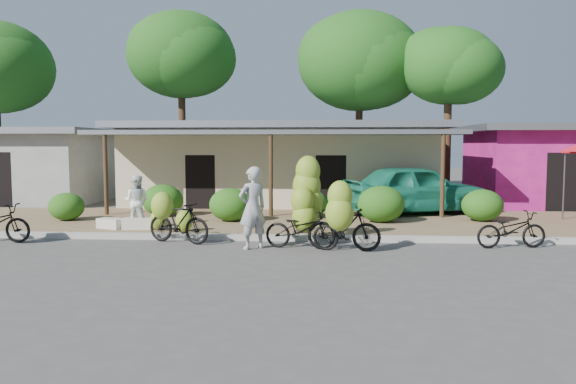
% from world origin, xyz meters
% --- Properties ---
extents(ground, '(100.00, 100.00, 0.00)m').
position_xyz_m(ground, '(0.00, 0.00, 0.00)').
color(ground, '#484543').
rests_on(ground, ground).
extents(sidewalk, '(60.00, 6.00, 0.12)m').
position_xyz_m(sidewalk, '(0.00, 5.00, 0.06)').
color(sidewalk, '#91714E').
rests_on(sidewalk, ground).
extents(curb, '(60.00, 0.25, 0.15)m').
position_xyz_m(curb, '(0.00, 2.00, 0.07)').
color(curb, '#A8A399').
rests_on(curb, ground).
extents(shop_main, '(13.00, 8.50, 3.35)m').
position_xyz_m(shop_main, '(0.00, 10.93, 1.72)').
color(shop_main, '#C4BD94').
rests_on(shop_main, ground).
extents(shop_pink, '(6.00, 6.00, 3.25)m').
position_xyz_m(shop_pink, '(10.50, 10.99, 1.67)').
color(shop_pink, '#DD228A').
rests_on(shop_pink, ground).
extents(shop_grey, '(7.00, 6.00, 3.15)m').
position_xyz_m(shop_grey, '(-11.00, 10.99, 1.62)').
color(shop_grey, '#9E9E99').
rests_on(shop_grey, ground).
extents(tree_far_center, '(5.52, 5.42, 9.17)m').
position_xyz_m(tree_far_center, '(-5.69, 16.11, 7.10)').
color(tree_far_center, '#492F1D').
rests_on(tree_far_center, ground).
extents(tree_center_right, '(6.26, 6.22, 9.16)m').
position_xyz_m(tree_center_right, '(3.31, 16.61, 6.77)').
color(tree_center_right, '#492F1D').
rests_on(tree_center_right, ground).
extents(tree_near_right, '(4.63, 4.46, 7.95)m').
position_xyz_m(tree_near_right, '(7.31, 14.61, 6.22)').
color(tree_near_right, '#492F1D').
rests_on(tree_near_right, ground).
extents(hedge_0, '(1.11, 1.00, 0.87)m').
position_xyz_m(hedge_0, '(-6.28, 4.58, 0.55)').
color(hedge_0, '#235012').
rests_on(hedge_0, sidewalk).
extents(hedge_1, '(1.35, 1.22, 1.06)m').
position_xyz_m(hedge_1, '(-3.58, 5.82, 0.65)').
color(hedge_1, '#235012').
rests_on(hedge_1, sidewalk).
extents(hedge_2, '(1.32, 1.18, 1.03)m').
position_xyz_m(hedge_2, '(-1.12, 4.73, 0.63)').
color(hedge_2, '#235012').
rests_on(hedge_2, sidewalk).
extents(hedge_3, '(1.17, 1.06, 0.91)m').
position_xyz_m(hedge_3, '(1.29, 5.79, 0.58)').
color(hedge_3, '#235012').
rests_on(hedge_3, sidewalk).
extents(hedge_4, '(1.43, 1.29, 1.12)m').
position_xyz_m(hedge_4, '(3.50, 4.79, 0.68)').
color(hedge_4, '#235012').
rests_on(hedge_4, sidewalk).
extents(hedge_5, '(1.27, 1.14, 0.99)m').
position_xyz_m(hedge_5, '(6.65, 5.25, 0.61)').
color(hedge_5, '#235012').
rests_on(hedge_5, sidewalk).
extents(bike_left, '(1.84, 1.39, 1.35)m').
position_xyz_m(bike_left, '(-1.93, 1.38, 0.61)').
color(bike_left, black).
rests_on(bike_left, ground).
extents(bike_center, '(1.90, 1.35, 2.22)m').
position_xyz_m(bike_center, '(1.30, 1.15, 0.89)').
color(bike_center, black).
rests_on(bike_center, ground).
extents(bike_right, '(1.80, 1.31, 1.69)m').
position_xyz_m(bike_right, '(2.20, 0.53, 0.72)').
color(bike_right, black).
rests_on(bike_right, ground).
extents(bike_far_right, '(1.77, 0.85, 0.89)m').
position_xyz_m(bike_far_right, '(6.27, 1.32, 0.45)').
color(bike_far_right, black).
rests_on(bike_far_right, ground).
extents(loose_banana_a, '(0.47, 0.40, 0.58)m').
position_xyz_m(loose_banana_a, '(-2.81, 2.79, 0.41)').
color(loose_banana_a, '#8AA529').
rests_on(loose_banana_a, sidewalk).
extents(loose_banana_b, '(0.47, 0.40, 0.59)m').
position_xyz_m(loose_banana_b, '(-2.04, 2.60, 0.42)').
color(loose_banana_b, '#8AA529').
rests_on(loose_banana_b, sidewalk).
extents(loose_banana_c, '(0.56, 0.48, 0.70)m').
position_xyz_m(loose_banana_c, '(2.21, 2.92, 0.47)').
color(loose_banana_c, '#8AA529').
rests_on(loose_banana_c, sidewalk).
extents(sack_near, '(0.89, 0.48, 0.30)m').
position_xyz_m(sack_near, '(-3.45, 2.97, 0.27)').
color(sack_near, beige).
rests_on(sack_near, sidewalk).
extents(sack_far, '(0.84, 0.64, 0.28)m').
position_xyz_m(sack_far, '(-4.27, 3.04, 0.26)').
color(sack_far, beige).
rests_on(sack_far, sidewalk).
extents(vendor, '(0.86, 0.80, 1.97)m').
position_xyz_m(vendor, '(0.08, 0.82, 0.98)').
color(vendor, '#9D9D9D').
rests_on(vendor, ground).
extents(bystander, '(0.76, 0.60, 1.51)m').
position_xyz_m(bystander, '(-3.58, 3.25, 0.87)').
color(bystander, white).
rests_on(bystander, sidewalk).
extents(teal_van, '(5.37, 3.56, 1.70)m').
position_xyz_m(teal_van, '(4.90, 7.00, 0.97)').
color(teal_van, '#1B795C').
rests_on(teal_van, sidewalk).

